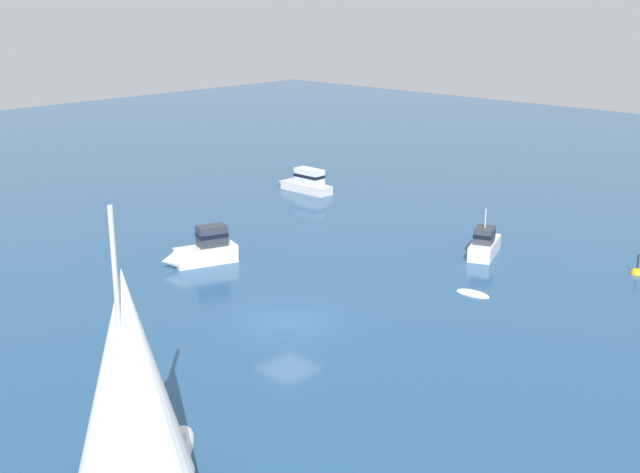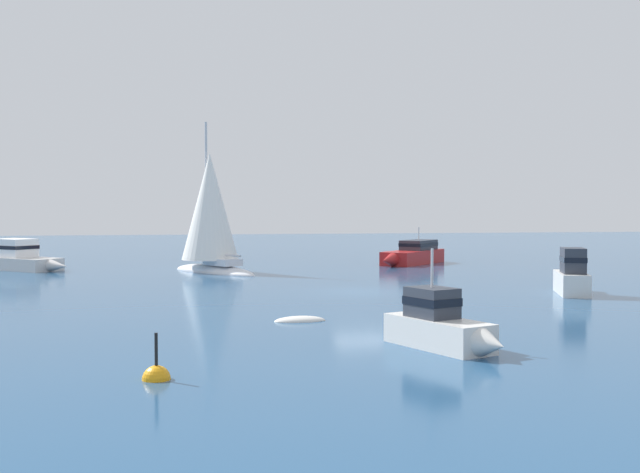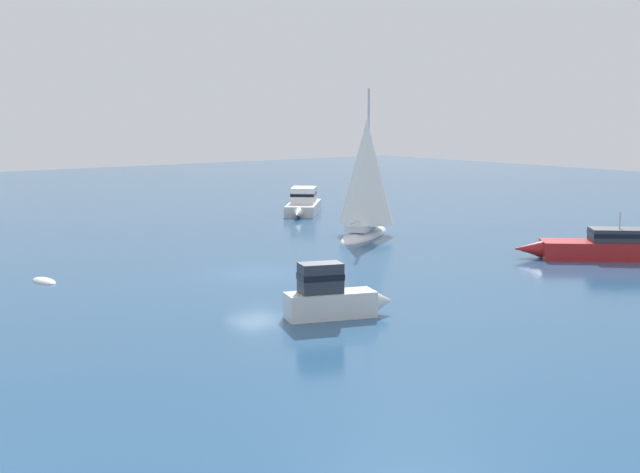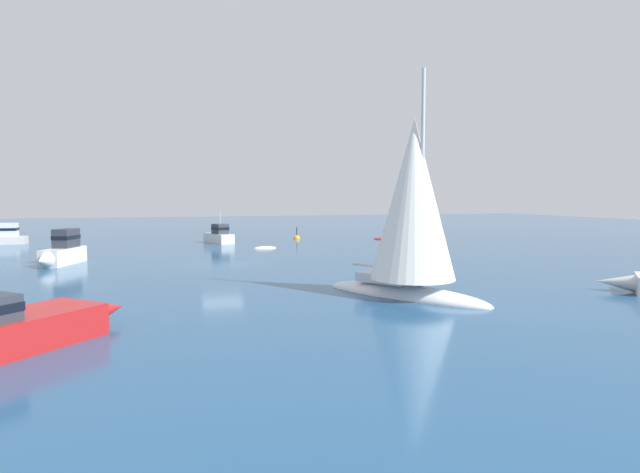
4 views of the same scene
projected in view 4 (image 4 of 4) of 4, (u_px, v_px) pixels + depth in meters
name	position (u px, v px, depth m)	size (l,w,h in m)	color
ground_plane	(222.00, 264.00, 33.04)	(160.00, 160.00, 0.00)	navy
powerboat	(218.00, 236.00, 48.12)	(2.67, 4.58, 2.94)	silver
powerboat_1	(62.00, 251.00, 32.81)	(2.55, 4.56, 2.23)	silver
yacht	(412.00, 215.00, 22.11)	(5.94, 7.77, 10.03)	white
skiff	(265.00, 248.00, 43.10)	(1.97, 0.95, 0.38)	silver
rib	(384.00, 240.00, 51.89)	(2.31, 2.84, 0.35)	#B21E1E
channel_buoy	(297.00, 238.00, 53.10)	(0.70, 0.70, 1.49)	orange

